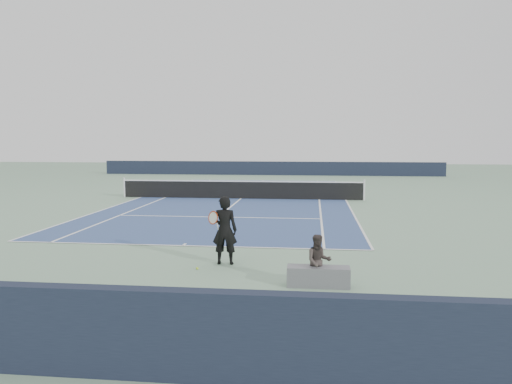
# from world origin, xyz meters

# --- Properties ---
(ground) EXTENTS (80.00, 80.00, 0.00)m
(ground) POSITION_xyz_m (0.00, 0.00, 0.00)
(ground) COLOR gray
(court_surface) EXTENTS (10.97, 23.77, 0.01)m
(court_surface) POSITION_xyz_m (0.00, 0.00, 0.01)
(court_surface) COLOR #344A7B
(court_surface) RESTS_ON ground
(tennis_net) EXTENTS (12.90, 0.10, 1.07)m
(tennis_net) POSITION_xyz_m (0.00, 0.00, 0.50)
(tennis_net) COLOR silver
(tennis_net) RESTS_ON ground
(windscreen_far) EXTENTS (30.00, 0.25, 1.20)m
(windscreen_far) POSITION_xyz_m (0.00, 17.88, 0.60)
(windscreen_far) COLOR black
(windscreen_far) RESTS_ON ground
(windscreen_near) EXTENTS (30.00, 0.25, 1.20)m
(windscreen_near) POSITION_xyz_m (0.00, -19.88, 0.60)
(windscreen_near) COLOR black
(windscreen_near) RESTS_ON ground
(tennis_player) EXTENTS (0.79, 0.49, 1.73)m
(tennis_player) POSITION_xyz_m (1.59, -13.83, 0.86)
(tennis_player) COLOR black
(tennis_player) RESTS_ON ground
(tennis_ball) EXTENTS (0.06, 0.06, 0.06)m
(tennis_ball) POSITION_xyz_m (1.03, -14.44, 0.03)
(tennis_ball) COLOR #B7DB2C
(tennis_ball) RESTS_ON ground
(spectator_bench) EXTENTS (1.38, 0.63, 1.14)m
(spectator_bench) POSITION_xyz_m (3.91, -15.49, 0.39)
(spectator_bench) COLOR slate
(spectator_bench) RESTS_ON ground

